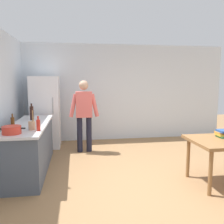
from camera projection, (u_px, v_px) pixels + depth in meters
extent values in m
plane|color=#936D47|center=(145.00, 181.00, 4.04)|extent=(14.00, 14.00, 0.00)
cube|color=silver|center=(115.00, 93.00, 6.80)|extent=(6.40, 0.12, 2.70)
cube|color=#4C5666|center=(31.00, 148.00, 4.46)|extent=(0.60, 2.12, 0.86)
cube|color=silver|center=(30.00, 125.00, 4.40)|extent=(0.64, 2.20, 0.04)
cube|color=white|center=(46.00, 112.00, 5.98)|extent=(0.70, 0.64, 1.80)
cylinder|color=#B2B2B7|center=(53.00, 106.00, 5.65)|extent=(0.02, 0.02, 0.40)
cylinder|color=#1E1E2D|center=(80.00, 134.00, 5.63)|extent=(0.13, 0.13, 0.84)
cylinder|color=#1E1E2D|center=(89.00, 134.00, 5.67)|extent=(0.13, 0.13, 0.84)
cube|color=#E56660|center=(84.00, 104.00, 5.55)|extent=(0.38, 0.22, 0.60)
sphere|color=tan|center=(84.00, 85.00, 5.49)|extent=(0.22, 0.22, 0.22)
cylinder|color=#E56660|center=(73.00, 106.00, 5.48)|extent=(0.20, 0.09, 0.55)
cylinder|color=#E56660|center=(95.00, 105.00, 5.56)|extent=(0.20, 0.09, 0.55)
cylinder|color=olive|center=(210.00, 173.00, 3.48)|extent=(0.06, 0.06, 0.70)
cylinder|color=olive|center=(188.00, 158.00, 4.17)|extent=(0.06, 0.06, 0.70)
cylinder|color=red|center=(12.00, 130.00, 3.57)|extent=(0.28, 0.28, 0.12)
cube|color=black|center=(0.00, 129.00, 3.54)|extent=(0.06, 0.03, 0.02)
cube|color=black|center=(23.00, 128.00, 3.59)|extent=(0.06, 0.03, 0.02)
cylinder|color=tan|center=(32.00, 126.00, 3.86)|extent=(0.11, 0.11, 0.14)
cylinder|color=olive|center=(33.00, 117.00, 3.85)|extent=(0.02, 0.05, 0.22)
cylinder|color=olive|center=(33.00, 117.00, 3.84)|extent=(0.02, 0.04, 0.22)
cylinder|color=#B22319|center=(38.00, 125.00, 3.77)|extent=(0.06, 0.06, 0.18)
cylinder|color=#B22319|center=(38.00, 118.00, 3.76)|extent=(0.02, 0.02, 0.06)
cylinder|color=#5B3314|center=(13.00, 123.00, 3.90)|extent=(0.06, 0.06, 0.20)
cylinder|color=#5B3314|center=(12.00, 115.00, 3.89)|extent=(0.02, 0.02, 0.06)
cylinder|color=black|center=(32.00, 113.00, 4.81)|extent=(0.08, 0.08, 0.28)
cylinder|color=black|center=(31.00, 105.00, 4.79)|extent=(0.03, 0.03, 0.06)
cube|color=gold|center=(224.00, 135.00, 3.98)|extent=(0.25, 0.17, 0.03)
cube|color=orange|center=(224.00, 133.00, 4.00)|extent=(0.26, 0.17, 0.03)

